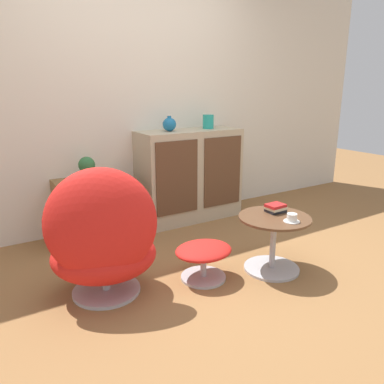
% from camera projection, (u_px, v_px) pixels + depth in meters
% --- Properties ---
extents(ground_plane, '(12.00, 12.00, 0.00)m').
position_uv_depth(ground_plane, '(221.00, 280.00, 2.78)').
color(ground_plane, olive).
extents(wall_back, '(6.40, 0.06, 2.60)m').
position_uv_depth(wall_back, '(131.00, 96.00, 3.69)').
color(wall_back, silver).
rests_on(wall_back, ground_plane).
extents(sideboard, '(1.10, 0.44, 0.96)m').
position_uv_depth(sideboard, '(190.00, 175.00, 3.98)').
color(sideboard, tan).
rests_on(sideboard, ground_plane).
extents(tv_console, '(0.64, 0.47, 0.56)m').
position_uv_depth(tv_console, '(94.00, 210.00, 3.48)').
color(tv_console, brown).
rests_on(tv_console, ground_plane).
extents(egg_chair, '(0.88, 0.85, 0.93)m').
position_uv_depth(egg_chair, '(103.00, 240.00, 2.45)').
color(egg_chair, '#B7B7BC').
rests_on(egg_chair, ground_plane).
extents(ottoman, '(0.43, 0.37, 0.27)m').
position_uv_depth(ottoman, '(204.00, 254.00, 2.75)').
color(ottoman, '#B7B7BC').
rests_on(ottoman, ground_plane).
extents(coffee_table, '(0.55, 0.55, 0.44)m').
position_uv_depth(coffee_table, '(273.00, 239.00, 2.87)').
color(coffee_table, '#B7B7BC').
rests_on(coffee_table, ground_plane).
extents(vase_leftmost, '(0.14, 0.14, 0.15)m').
position_uv_depth(vase_leftmost, '(169.00, 124.00, 3.71)').
color(vase_leftmost, '#196699').
rests_on(vase_leftmost, sideboard).
extents(vase_inner_left, '(0.12, 0.12, 0.15)m').
position_uv_depth(vase_inner_left, '(208.00, 122.00, 3.95)').
color(vase_inner_left, teal).
rests_on(vase_inner_left, sideboard).
extents(potted_plant, '(0.15, 0.15, 0.22)m').
position_uv_depth(potted_plant, '(87.00, 168.00, 3.36)').
color(potted_plant, '#996B4C').
rests_on(potted_plant, tv_console).
extents(teacup, '(0.12, 0.12, 0.06)m').
position_uv_depth(teacup, '(292.00, 218.00, 2.71)').
color(teacup, white).
rests_on(teacup, coffee_table).
extents(book_stack, '(0.15, 0.12, 0.07)m').
position_uv_depth(book_stack, '(276.00, 208.00, 2.91)').
color(book_stack, black).
rests_on(book_stack, coffee_table).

